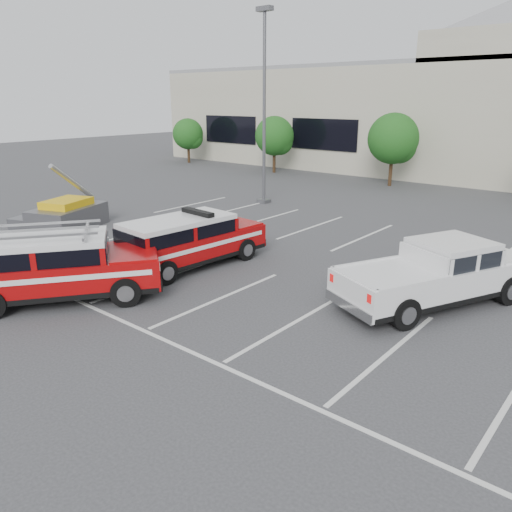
{
  "coord_description": "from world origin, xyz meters",
  "views": [
    {
      "loc": [
        9.7,
        -9.99,
        5.76
      ],
      "look_at": [
        0.24,
        1.39,
        1.05
      ],
      "focal_mm": 35.0,
      "sensor_mm": 36.0,
      "label": 1
    }
  ],
  "objects": [
    {
      "name": "ladder_suv",
      "position": [
        -3.64,
        -3.09,
        0.88
      ],
      "size": [
        5.05,
        5.8,
        2.2
      ],
      "rotation": [
        0.0,
        0.0,
        -0.63
      ],
      "color": "#950708",
      "rests_on": "ground"
    },
    {
      "name": "light_pole_left",
      "position": [
        -8.0,
        12.0,
        5.19
      ],
      "size": [
        0.9,
        0.6,
        10.24
      ],
      "color": "#59595E",
      "rests_on": "ground"
    },
    {
      "name": "white_pickup",
      "position": [
        5.07,
        3.76,
        0.74
      ],
      "size": [
        4.41,
        6.34,
        1.85
      ],
      "rotation": [
        0.0,
        0.0,
        -0.43
      ],
      "color": "silver",
      "rests_on": "ground"
    },
    {
      "name": "fire_chief_suv",
      "position": [
        -2.97,
        1.5,
        0.8
      ],
      "size": [
        2.5,
        5.74,
        1.97
      ],
      "rotation": [
        0.0,
        0.0,
        -0.08
      ],
      "color": "#950708",
      "rests_on": "ground"
    },
    {
      "name": "tree_far_left",
      "position": [
        -24.91,
        22.05,
        2.5
      ],
      "size": [
        2.77,
        2.77,
        3.99
      ],
      "color": "#3F2B19",
      "rests_on": "ground"
    },
    {
      "name": "utility_rig",
      "position": [
        -11.32,
        1.58,
        0.61
      ],
      "size": [
        3.17,
        4.17,
        3.04
      ],
      "rotation": [
        0.0,
        0.0,
        0.36
      ],
      "color": "#59595E",
      "rests_on": "ground"
    },
    {
      "name": "stall_markings",
      "position": [
        0.0,
        4.5,
        0.01
      ],
      "size": [
        23.0,
        15.0,
        0.01
      ],
      "primitive_type": "cube",
      "color": "silver",
      "rests_on": "ground"
    },
    {
      "name": "ground",
      "position": [
        0.0,
        0.0,
        0.0
      ],
      "size": [
        120.0,
        120.0,
        0.0
      ],
      "primitive_type": "plane",
      "color": "#353538",
      "rests_on": "ground"
    },
    {
      "name": "tree_left",
      "position": [
        -14.91,
        22.05,
        2.77
      ],
      "size": [
        3.07,
        3.07,
        4.42
      ],
      "color": "#3F2B19",
      "rests_on": "ground"
    },
    {
      "name": "tree_mid_left",
      "position": [
        -4.91,
        22.05,
        3.04
      ],
      "size": [
        3.37,
        3.37,
        4.85
      ],
      "color": "#3F2B19",
      "rests_on": "ground"
    }
  ]
}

